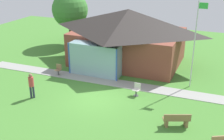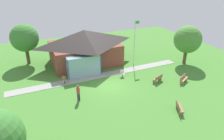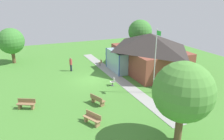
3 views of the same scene
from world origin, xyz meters
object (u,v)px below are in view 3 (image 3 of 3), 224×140
(pavilion, at_px, (148,51))
(patio_chair_lawn_spare, at_px, (113,82))
(bench_mid_right, at_px, (97,100))
(visitor_strolling_lawn, at_px, (71,63))
(bench_front_right, at_px, (26,104))
(tree_lawn_corner, at_px, (11,41))
(flagpole, at_px, (155,59))
(bench_lawn_far_right, at_px, (92,119))
(tree_east_hedge, at_px, (183,92))
(tree_behind_pavilion_left, at_px, (140,32))
(patio_chair_west, at_px, (100,63))

(pavilion, height_order, patio_chair_lawn_spare, pavilion)
(bench_mid_right, relative_size, visitor_strolling_lawn, 0.89)
(bench_front_right, xyz_separation_m, bench_mid_right, (1.60, 5.68, 0.00))
(bench_front_right, relative_size, visitor_strolling_lawn, 0.88)
(tree_lawn_corner, bearing_deg, pavilion, 57.37)
(flagpole, relative_size, tree_lawn_corner, 1.26)
(bench_mid_right, bearing_deg, bench_lawn_far_right, -48.76)
(tree_east_hedge, bearing_deg, pavilion, 156.05)
(bench_lawn_far_right, bearing_deg, tree_behind_pavilion_left, -67.27)
(bench_mid_right, bearing_deg, patio_chair_west, 136.28)
(flagpole, bearing_deg, tree_behind_pavilion_left, 155.35)
(flagpole, height_order, tree_behind_pavilion_left, flagpole)
(patio_chair_lawn_spare, bearing_deg, pavilion, -57.70)
(flagpole, height_order, patio_chair_lawn_spare, flagpole)
(tree_lawn_corner, bearing_deg, patio_chair_west, 60.83)
(visitor_strolling_lawn, bearing_deg, bench_front_right, 121.06)
(patio_chair_lawn_spare, relative_size, tree_behind_pavilion_left, 0.15)
(patio_chair_lawn_spare, bearing_deg, tree_east_hedge, -171.66)
(bench_front_right, xyz_separation_m, tree_east_hedge, (8.27, 8.82, 3.05))
(visitor_strolling_lawn, xyz_separation_m, tree_east_hedge, (16.22, 3.31, 2.43))
(bench_mid_right, distance_m, tree_east_hedge, 7.98)
(bench_mid_right, relative_size, tree_lawn_corner, 0.32)
(patio_chair_west, bearing_deg, bench_front_right, 124.37)
(flagpole, relative_size, tree_east_hedge, 1.16)
(pavilion, distance_m, visitor_strolling_lawn, 9.72)
(tree_behind_pavilion_left, bearing_deg, tree_lawn_corner, -98.03)
(pavilion, relative_size, patio_chair_lawn_spare, 11.63)
(bench_lawn_far_right, distance_m, bench_mid_right, 2.97)
(patio_chair_lawn_spare, bearing_deg, visitor_strolling_lawn, 32.07)
(bench_front_right, distance_m, tree_east_hedge, 12.47)
(patio_chair_west, distance_m, tree_east_hedge, 17.08)
(bench_front_right, relative_size, tree_east_hedge, 0.29)
(tree_east_hedge, xyz_separation_m, tree_behind_pavilion_left, (-20.15, 8.74, 0.22))
(bench_lawn_far_right, relative_size, tree_east_hedge, 0.29)
(patio_chair_west, bearing_deg, tree_behind_pavilion_left, -74.14)
(visitor_strolling_lawn, distance_m, tree_behind_pavilion_left, 12.94)
(bench_mid_right, bearing_deg, tree_east_hedge, 2.76)
(patio_chair_lawn_spare, relative_size, tree_lawn_corner, 0.18)
(flagpole, xyz_separation_m, bench_mid_right, (0.04, -5.71, -2.99))
(patio_chair_lawn_spare, xyz_separation_m, patio_chair_west, (-6.88, 1.10, 0.00))
(patio_chair_west, xyz_separation_m, visitor_strolling_lawn, (0.56, -4.10, 0.61))
(visitor_strolling_lawn, relative_size, tree_east_hedge, 0.33)
(flagpole, relative_size, bench_lawn_far_right, 4.04)
(bench_front_right, relative_size, patio_chair_lawn_spare, 1.79)
(bench_lawn_far_right, relative_size, patio_chair_west, 1.78)
(tree_east_hedge, bearing_deg, patio_chair_lawn_spare, -178.28)
(tree_lawn_corner, bearing_deg, flagpole, 37.95)
(flagpole, relative_size, visitor_strolling_lawn, 3.56)
(pavilion, xyz_separation_m, visitor_strolling_lawn, (-3.45, -8.98, -1.43))
(bench_mid_right, height_order, tree_lawn_corner, tree_lawn_corner)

